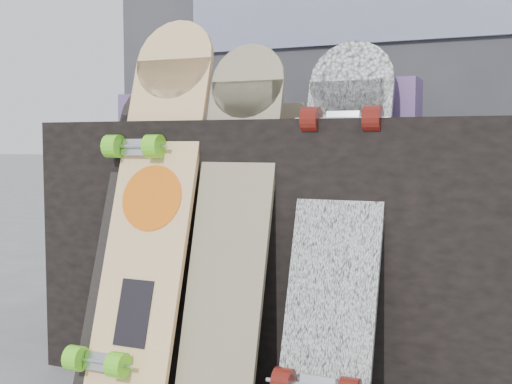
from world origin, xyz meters
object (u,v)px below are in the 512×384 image
at_px(vendor_table, 307,247).
at_px(longboard_geisha, 154,193).
at_px(longboard_cascadia, 337,222).
at_px(longboard_celtic, 233,211).
at_px(skateboard_dark, 129,231).

xyz_separation_m(vendor_table, longboard_geisha, (-0.36, -0.34, 0.19)).
height_order(vendor_table, longboard_cascadia, longboard_cascadia).
relative_size(longboard_geisha, longboard_celtic, 1.09).
distance_m(vendor_table, longboard_celtic, 0.38).
height_order(longboard_geisha, longboard_celtic, longboard_geisha).
xyz_separation_m(longboard_geisha, longboard_cascadia, (0.55, 0.02, -0.06)).
relative_size(vendor_table, skateboard_dark, 1.73).
height_order(vendor_table, longboard_geisha, longboard_geisha).
xyz_separation_m(vendor_table, longboard_celtic, (-0.11, -0.33, 0.14)).
bearing_deg(longboard_cascadia, vendor_table, 120.28).
bearing_deg(longboard_geisha, skateboard_dark, -161.93).
bearing_deg(longboard_geisha, vendor_table, 43.37).
xyz_separation_m(vendor_table, skateboard_dark, (-0.43, -0.36, 0.07)).
height_order(vendor_table, longboard_celtic, longboard_celtic).
distance_m(longboard_celtic, skateboard_dark, 0.33).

